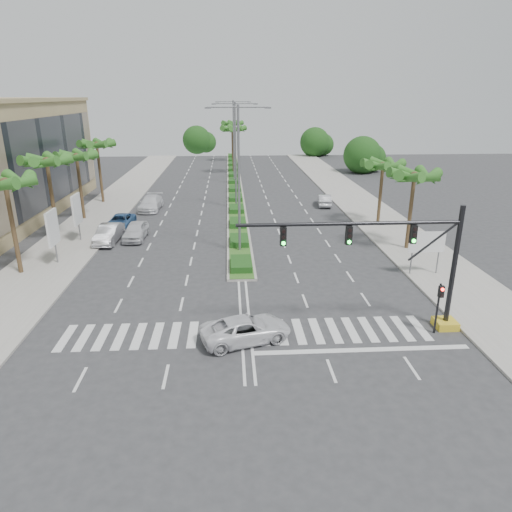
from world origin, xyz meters
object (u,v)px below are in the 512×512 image
Objects in this scene: car_parked_c at (120,221)px; car_crossing at (246,329)px; car_parked_b at (109,234)px; car_parked_a at (136,231)px; car_right at (324,200)px; car_parked_d at (151,203)px.

car_crossing is (11.75, -23.15, 0.02)m from car_parked_c.
car_parked_b is at bearing -86.75° from car_parked_c.
car_parked_a is 1.11× the size of car_right.
car_parked_b is (-2.26, -0.84, 0.01)m from car_parked_a.
car_parked_b is at bearing 15.45° from car_crossing.
car_parked_d is (1.85, 7.59, 0.13)m from car_parked_c.
car_parked_d is at bearing 79.55° from car_parked_c.
car_crossing is (9.90, -30.74, -0.11)m from car_parked_d.
car_parked_b is at bearing -157.82° from car_parked_a.
car_parked_c is at bearing 92.72° from car_parked_b.
car_parked_c is (-2.26, 3.90, -0.13)m from car_parked_a.
car_parked_b is 1.02× the size of car_parked_c.
car_crossing is (9.49, -19.25, -0.11)m from car_parked_a.
car_parked_b is at bearing -95.87° from car_parked_d.
car_parked_d is 32.29m from car_crossing.
car_right is (20.62, 0.97, -0.10)m from car_parked_d.
car_parked_d is 1.30× the size of car_right.
car_crossing is at bearing -54.73° from car_parked_b.
car_right reaches higher than car_parked_c.
car_crossing is 1.17× the size of car_right.
car_crossing is at bearing -61.98° from car_parked_a.
car_parked_b is 0.89× the size of car_parked_d.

